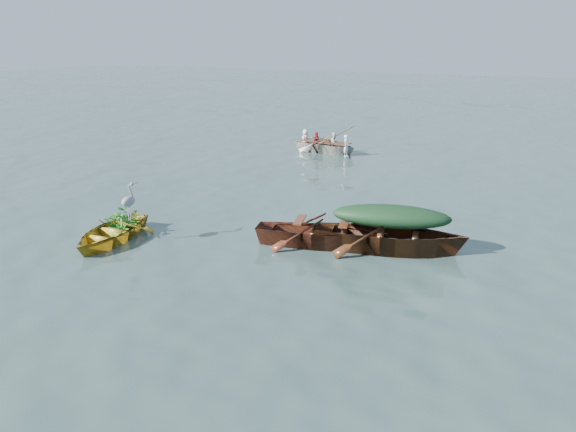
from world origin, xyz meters
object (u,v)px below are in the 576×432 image
yellow_dinghy (111,241)px  open_wooden_boat (321,246)px  heron (129,208)px  green_tarp_boat (389,251)px  rowed_boat (325,153)px

yellow_dinghy → open_wooden_boat: bearing=13.6°
open_wooden_boat → heron: bearing=99.5°
green_tarp_boat → heron: heron is taller
open_wooden_boat → rowed_boat: bearing=7.9°
yellow_dinghy → open_wooden_boat: (4.66, 2.08, 0.00)m
yellow_dinghy → heron: size_ratio=3.49×
green_tarp_boat → yellow_dinghy: bearing=97.1°
open_wooden_boat → heron: heron is taller
open_wooden_boat → yellow_dinghy: bearing=98.5°
rowed_boat → heron: 12.34m
yellow_dinghy → heron: (0.53, 0.15, 0.90)m
heron → open_wooden_boat: bearing=14.6°
yellow_dinghy → green_tarp_boat: green_tarp_boat is taller
green_tarp_boat → rowed_boat: bearing=16.4°
yellow_dinghy → rowed_boat: 12.45m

